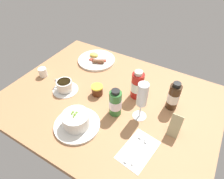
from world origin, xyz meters
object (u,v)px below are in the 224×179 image
Objects in this scene: sauce_bottle_red at (137,85)px; porridge_bowl at (76,121)px; coffee_cup at (65,86)px; sauce_bottle_brown at (174,97)px; sauce_bottle_green at (115,103)px; cutlery_setting at (139,149)px; breakfast_plate at (96,60)px; jam_jar at (97,90)px; creamer_jug at (43,72)px; menu_card at (176,124)px; wine_glass at (142,96)px.

porridge_bowl is at bearing -114.87° from sauce_bottle_red.
coffee_cup is 0.89× the size of sauce_bottle_brown.
porridge_bowl is 1.31× the size of sauce_bottle_red.
sauce_bottle_brown is at bearing 38.36° from sauce_bottle_green.
cutlery_setting is 68.76cm from breakfast_plate.
sauce_bottle_red reaches higher than jam_jar.
sauce_bottle_brown is 0.65× the size of breakfast_plate.
porridge_bowl is 1.08× the size of cutlery_setting.
sauce_bottle_red is at bearing 24.00° from coffee_cup.
sauce_bottle_red reaches higher than creamer_jug.
coffee_cup reaches higher than creamer_jug.
breakfast_plate is at bearing 135.29° from sauce_bottle_green.
jam_jar is at bearing -54.92° from breakfast_plate.
cutlery_setting is 32.92cm from sauce_bottle_red.
menu_card is (43.05, -3.78, 2.88)cm from jam_jar.
jam_jar is 0.42× the size of sauce_bottle_green.
coffee_cup is at bearing -174.86° from wine_glass.
creamer_jug is (-19.80, 3.25, -0.13)cm from coffee_cup.
wine_glass reaches higher than sauce_bottle_green.
wine_glass is at bearing -58.27° from sauce_bottle_red.
jam_jar is (-33.44, 19.34, 2.57)cm from cutlery_setting.
porridge_bowl reaches higher than jam_jar.
menu_card reaches higher than porridge_bowl.
sauce_bottle_green is at bearing -24.71° from jam_jar.
coffee_cup is at bearing -158.54° from jam_jar.
creamer_jug is 0.24× the size of breakfast_plate.
porridge_bowl is at bearing -124.89° from sauce_bottle_green.
menu_card is (61.31, -29.78, 4.79)cm from breakfast_plate.
creamer_jug is at bearing 176.20° from sauce_bottle_green.
coffee_cup is at bearing 142.40° from porridge_bowl.
sauce_bottle_brown is at bearing 111.80° from menu_card.
creamer_jug is 52.04cm from sauce_bottle_green.
jam_jar is 43.31cm from menu_card.
coffee_cup is at bearing -156.00° from sauce_bottle_red.
sauce_bottle_green is at bearing 55.11° from porridge_bowl.
menu_card is (28.10, 3.10, -1.09)cm from sauce_bottle_green.
sauce_bottle_brown is (18.55, 1.56, -0.27)cm from sauce_bottle_red.
cutlery_setting is at bearing -62.68° from sauce_bottle_red.
sauce_bottle_green is at bearing -103.09° from sauce_bottle_red.
wine_glass is at bearing 5.14° from coffee_cup.
porridge_bowl reaches higher than breakfast_plate.
menu_card is at bearing -68.20° from sauce_bottle_brown.
sauce_bottle_red is 1.03× the size of sauce_bottle_brown.
wine_glass reaches higher than cutlery_setting.
sauce_bottle_red is at bearing -175.21° from sauce_bottle_brown.
wine_glass is 28.24cm from jam_jar.
sauce_bottle_brown is at bearing 17.83° from coffee_cup.
creamer_jug is at bearing -122.23° from breakfast_plate.
menu_card is at bearing -0.25° from creamer_jug.
sauce_bottle_green is at bearing -3.80° from creamer_jug.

